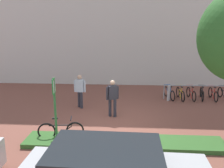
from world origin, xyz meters
TOP-DOWN VIEW (x-y plane):
  - ground_plane at (0.00, 0.00)m, footprint 60.00×60.00m
  - building_facade at (0.00, 7.43)m, footprint 28.00×1.20m
  - planter_strip at (0.42, -2.00)m, footprint 7.00×1.10m
  - parking_sign_post at (-1.97, -2.00)m, footprint 0.08×0.36m
  - bike_at_sign at (-1.88, -1.76)m, footprint 1.67×0.43m
  - bike_rack_cluster at (4.49, 3.62)m, footprint 3.76×1.64m
  - bollard_steel at (2.84, 3.22)m, footprint 0.16×0.16m
  - person_shirt_blue at (-1.87, 1.77)m, footprint 0.61×0.32m
  - person_suited_dark at (-0.15, 0.64)m, footprint 0.56×0.39m

SIDE VIEW (x-z plane):
  - ground_plane at x=0.00m, z-range 0.00..0.00m
  - planter_strip at x=0.42m, z-range 0.00..0.16m
  - bike_rack_cluster at x=4.49m, z-range -0.07..0.76m
  - bike_at_sign at x=-1.88m, z-range -0.08..0.78m
  - bollard_steel at x=2.84m, z-range 0.00..0.90m
  - person_shirt_blue at x=-1.87m, z-range 0.12..1.84m
  - person_suited_dark at x=-0.15m, z-range 0.12..1.84m
  - parking_sign_post at x=-1.97m, z-range 0.37..2.73m
  - building_facade at x=0.00m, z-range 0.00..10.00m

